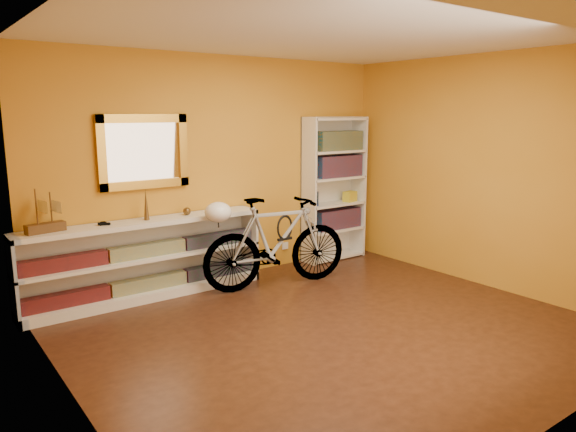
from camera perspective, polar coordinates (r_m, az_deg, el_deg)
floor at (r=5.05m, az=4.82°, el=-11.94°), size 4.50×4.00×0.01m
ceiling at (r=4.70m, az=5.36°, el=18.84°), size 4.50×4.00×0.01m
back_wall at (r=6.33m, az=-7.06°, el=4.93°), size 4.50×0.01×2.60m
left_wall at (r=3.64m, az=-22.61°, el=-0.31°), size 0.01×4.00×2.60m
right_wall at (r=6.41m, az=20.43°, el=4.40°), size 0.01×4.00×2.60m
gilt_mirror at (r=5.87m, az=-15.08°, el=6.62°), size 0.98×0.06×0.78m
wall_socket at (r=6.98m, az=-0.32°, el=-3.18°), size 0.09×0.02×0.09m
console_unit at (r=5.88m, az=-14.78°, el=-4.50°), size 2.60×0.35×0.85m
cd_row_lower at (r=5.94m, az=-14.59°, el=-6.92°), size 2.50×0.13×0.14m
cd_row_upper at (r=5.84m, az=-14.76°, el=-3.50°), size 2.50×0.13×0.14m
model_ship at (r=5.48m, az=-24.53°, el=0.55°), size 0.37×0.20×0.42m
toy_car at (r=5.65m, az=-18.96°, el=-0.93°), size 0.00×0.00×0.00m
bronze_ornament at (r=5.77m, az=-14.86°, el=1.19°), size 0.06×0.06×0.33m
decorative_orb at (r=5.97m, az=-10.70°, el=0.50°), size 0.09×0.09×0.09m
bookcase at (r=7.17m, az=4.94°, el=2.86°), size 0.90×0.30×1.90m
book_row_a at (r=7.27m, az=5.18°, el=-0.27°), size 0.70×0.22×0.26m
book_row_b at (r=7.16m, az=5.28°, el=5.31°), size 0.70×0.22×0.28m
book_row_c at (r=7.14m, az=5.33°, el=7.98°), size 0.70×0.22×0.25m
travel_mug at (r=6.95m, az=2.93°, el=1.86°), size 0.08×0.08×0.19m
red_tin at (r=7.00m, az=3.61°, el=7.65°), size 0.17×0.17×0.18m
yellow_bag at (r=7.32m, az=6.60°, el=2.08°), size 0.20×0.15×0.14m
bicycle at (r=6.05m, az=-1.24°, el=-2.77°), size 0.78×1.82×1.04m
helmet at (r=5.73m, az=-7.44°, el=0.41°), size 0.29×0.28×0.22m
u_lock at (r=6.06m, az=-0.35°, el=-1.23°), size 0.21×0.02×0.21m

